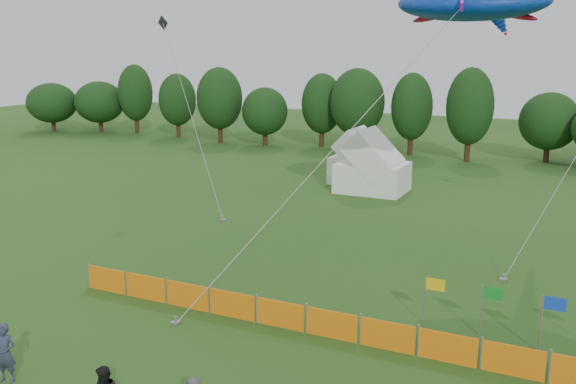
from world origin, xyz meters
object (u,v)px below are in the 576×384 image
at_px(tent_left, 359,161).
at_px(tent_right, 373,168).
at_px(barrier_fence, 332,325).
at_px(spectator_a, 5,353).
at_px(stingray_kite, 476,2).

height_order(tent_left, tent_right, tent_right).
relative_size(tent_left, barrier_fence, 0.17).
bearing_deg(spectator_a, stingray_kite, 44.35).
bearing_deg(barrier_fence, tent_left, 107.74).
bearing_deg(tent_right, tent_left, 127.39).
bearing_deg(tent_right, stingray_kite, -53.11).
height_order(tent_left, barrier_fence, tent_left).
bearing_deg(stingray_kite, tent_right, 126.89).
xyz_separation_m(tent_left, spectator_a, (0.28, -32.05, -0.70)).
bearing_deg(barrier_fence, tent_right, 105.11).
bearing_deg(tent_left, barrier_fence, -72.26).
distance_m(tent_right, barrier_fence, 23.34).
distance_m(barrier_fence, spectator_a, 10.45).
bearing_deg(stingray_kite, spectator_a, -118.05).
xyz_separation_m(tent_right, barrier_fence, (6.08, -22.51, -1.17)).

